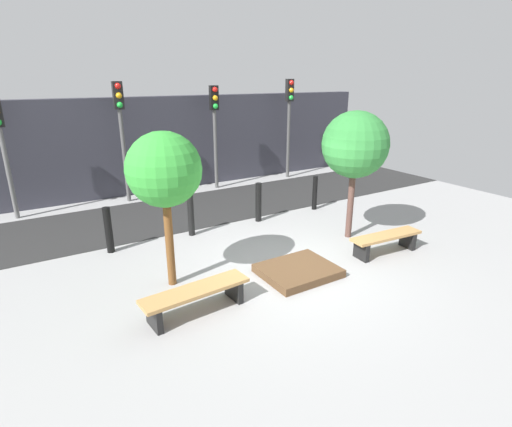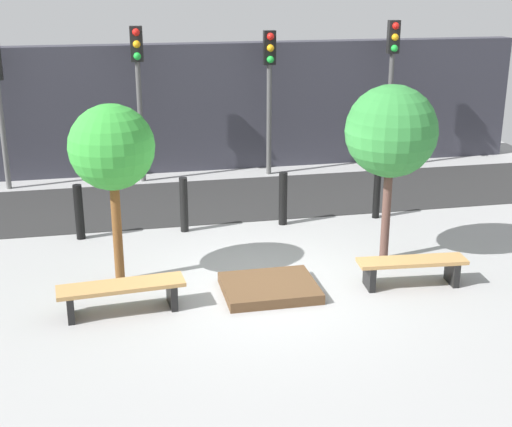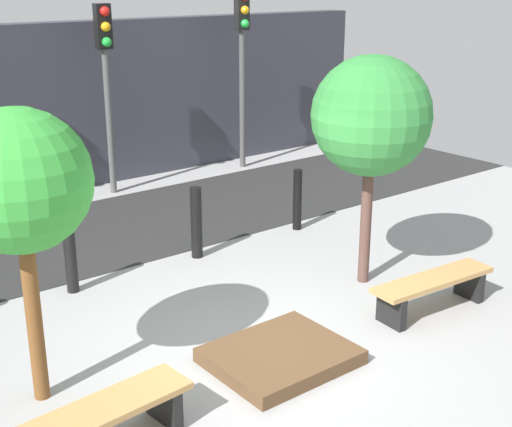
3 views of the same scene
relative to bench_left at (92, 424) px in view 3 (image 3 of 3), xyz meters
The scene contains 13 objects.
ground_plane 2.29m from the bench_left, ahead, with size 18.00×18.00×0.00m, color #999999.
road_strip 5.52m from the bench_left, 66.07° to the left, with size 18.00×3.12×0.01m, color #282828.
building_facade 8.17m from the bench_left, 73.93° to the left, with size 16.20×0.50×3.09m, color #33333D.
bench_left is the anchor object (origin of this frame).
bench_right 4.47m from the bench_left, ahead, with size 1.73×0.54×0.44m.
planter_bed 2.26m from the bench_left, ahead, with size 1.43×1.19×0.16m, color brown.
tree_behind_left_bench 2.17m from the bench_left, 90.00° to the left, with size 1.31×1.31×2.84m.
tree_behind_right_bench 4.99m from the bench_left, 14.30° to the left, with size 1.51×1.51×2.99m.
bollard_left 3.47m from the bench_left, 68.49° to the left, with size 0.15×0.15×1.06m, color black.
bollard_center 4.55m from the bench_left, 45.25° to the left, with size 0.16×0.16×1.05m, color black.
bollard_right 6.06m from the bench_left, 32.19° to the left, with size 0.14×0.14×0.99m, color black.
traffic_light_mid_east 8.11m from the bench_left, 61.35° to the left, with size 0.28×0.27×3.42m.
traffic_light_east 9.92m from the bench_left, 45.31° to the left, with size 0.28×0.27×3.61m.
Camera 3 is at (-4.31, -5.24, 3.91)m, focal length 50.00 mm.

